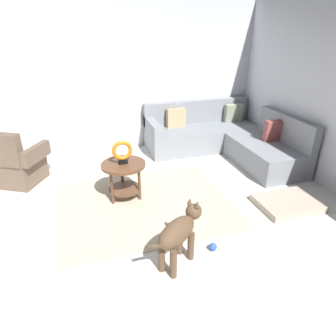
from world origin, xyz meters
TOP-DOWN VIEW (x-y plane):
  - ground_plane at (0.00, 0.00)m, footprint 6.00×6.00m
  - wall_back at (0.00, 2.94)m, footprint 6.00×0.12m
  - area_rug at (0.15, 0.70)m, footprint 2.30×1.90m
  - sectional_couch at (1.99, 2.01)m, footprint 2.20×2.25m
  - armchair at (-1.58, 1.85)m, footprint 0.99×0.91m
  - side_table at (-0.08, 0.94)m, footprint 0.60×0.60m
  - torus_sculpture at (-0.08, 0.94)m, footprint 0.28×0.08m
  - dog_bed_mat at (1.98, 0.08)m, footprint 0.80×0.60m
  - dog at (0.24, -0.47)m, footprint 0.71×0.55m
  - dog_toy_ball at (0.64, -0.42)m, footprint 0.09×0.09m
  - dog_toy_rope at (0.76, 0.49)m, footprint 0.17×0.18m

SIDE VIEW (x-z plane):
  - ground_plane at x=0.00m, z-range -0.10..0.00m
  - area_rug at x=0.15m, z-range 0.00..0.01m
  - dog_toy_rope at x=0.76m, z-range 0.00..0.05m
  - dog_toy_ball at x=0.64m, z-range 0.00..0.09m
  - dog_bed_mat at x=1.98m, z-range 0.00..0.09m
  - sectional_couch at x=1.99m, z-range -0.15..0.73m
  - armchair at x=-1.58m, z-range -0.12..0.76m
  - dog at x=0.24m, z-range 0.06..0.69m
  - side_table at x=-0.08m, z-range 0.15..0.69m
  - torus_sculpture at x=-0.08m, z-range 0.55..0.87m
  - wall_back at x=0.00m, z-range 0.00..2.70m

